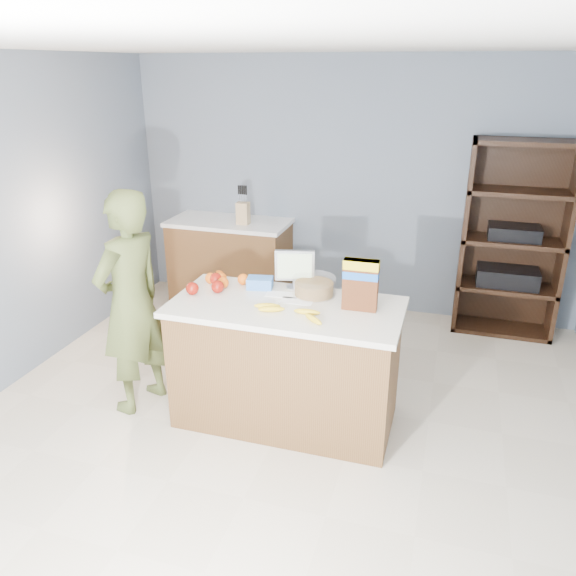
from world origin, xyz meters
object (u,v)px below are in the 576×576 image
(counter_peninsula, at_px, (286,368))
(tv, at_px, (295,267))
(shelving_unit, at_px, (512,243))
(person, at_px, (131,303))
(cereal_box, at_px, (361,281))

(counter_peninsula, distance_m, tv, 0.71)
(shelving_unit, xyz_separation_m, person, (-2.66, -2.17, -0.04))
(shelving_unit, relative_size, tv, 6.38)
(counter_peninsula, height_order, shelving_unit, shelving_unit)
(counter_peninsula, distance_m, person, 1.19)
(counter_peninsula, xyz_separation_m, cereal_box, (0.48, 0.07, 0.68))
(counter_peninsula, xyz_separation_m, shelving_unit, (1.55, 2.05, 0.45))
(shelving_unit, distance_m, tv, 2.36)
(counter_peninsula, relative_size, shelving_unit, 0.87)
(counter_peninsula, height_order, cereal_box, cereal_box)
(counter_peninsula, bearing_deg, tv, 95.24)
(cereal_box, bearing_deg, counter_peninsula, -172.12)
(counter_peninsula, bearing_deg, person, -173.54)
(person, xyz_separation_m, cereal_box, (1.60, 0.19, 0.28))
(tv, bearing_deg, person, -158.36)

